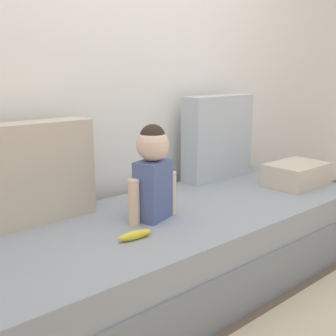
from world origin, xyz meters
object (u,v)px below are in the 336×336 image
at_px(throw_pillow_right, 218,137).
at_px(toddler, 153,170).
at_px(couch, 182,247).
at_px(banana, 135,235).
at_px(folded_blanket, 296,174).
at_px(throw_pillow_left, 35,173).

relative_size(throw_pillow_right, toddler, 1.18).
relative_size(couch, throw_pillow_right, 4.18).
xyz_separation_m(couch, banana, (-0.42, -0.15, 0.23)).
distance_m(couch, throw_pillow_right, 0.90).
height_order(banana, folded_blanket, folded_blanket).
distance_m(throw_pillow_left, banana, 0.61).
height_order(couch, throw_pillow_right, throw_pillow_right).
distance_m(throw_pillow_right, folded_blanket, 0.58).
bearing_deg(toddler, throw_pillow_left, 141.80).
distance_m(toddler, folded_blanket, 1.13).
bearing_deg(couch, toddler, -178.94).
relative_size(toddler, folded_blanket, 1.21).
xyz_separation_m(couch, throw_pillow_left, (-0.66, 0.36, 0.46)).
xyz_separation_m(throw_pillow_left, folded_blanket, (1.57, -0.47, -0.18)).
height_order(throw_pillow_right, folded_blanket, throw_pillow_right).
distance_m(toddler, banana, 0.36).
height_order(couch, throw_pillow_left, throw_pillow_left).
distance_m(couch, folded_blanket, 0.96).
distance_m(couch, banana, 0.51).
bearing_deg(couch, throw_pillow_left, 151.46).
xyz_separation_m(banana, folded_blanket, (1.34, 0.04, 0.05)).
bearing_deg(banana, couch, 19.86).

